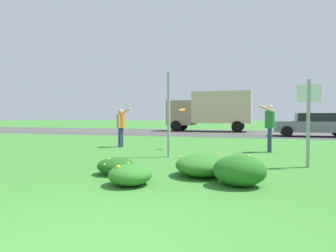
{
  "coord_description": "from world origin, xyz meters",
  "views": [
    {
      "loc": [
        1.63,
        -2.48,
        1.31
      ],
      "look_at": [
        -1.08,
        6.55,
        0.98
      ],
      "focal_mm": 32.46,
      "sensor_mm": 36.0,
      "label": 1
    }
  ],
  "objects": [
    {
      "name": "highway_strip",
      "position": [
        0.0,
        20.16,
        0.0
      ],
      "size": [
        120.0,
        9.43,
        0.01
      ],
      "primitive_type": "cube",
      "color": "#424244",
      "rests_on": "ground"
    },
    {
      "name": "sign_post_near_path",
      "position": [
        -1.08,
        6.63,
        1.34
      ],
      "size": [
        0.07,
        0.1,
        2.67
      ],
      "color": "#93969B",
      "rests_on": "ground"
    },
    {
      "name": "sign_post_by_roadside",
      "position": [
        2.81,
        5.81,
        1.35
      ],
      "size": [
        0.56,
        0.1,
        2.21
      ],
      "color": "#93969B",
      "rests_on": "ground"
    },
    {
      "name": "person_thrower_orange_shirt",
      "position": [
        -3.85,
        8.97,
        0.94
      ],
      "size": [
        0.52,
        0.49,
        1.63
      ],
      "color": "orange",
      "rests_on": "ground"
    },
    {
      "name": "daylily_clump_mid_center",
      "position": [
        -0.68,
        2.74,
        0.2
      ],
      "size": [
        0.82,
        0.89,
        0.4
      ],
      "color": "#2D7526",
      "rests_on": "ground"
    },
    {
      "name": "highway_center_stripe",
      "position": [
        0.0,
        20.16,
        0.01
      ],
      "size": [
        120.0,
        0.16,
        0.0
      ],
      "primitive_type": "cube",
      "color": "yellow",
      "rests_on": "ground"
    },
    {
      "name": "ground_plane",
      "position": [
        0.0,
        10.08,
        0.0
      ],
      "size": [
        120.0,
        120.0,
        0.0
      ],
      "primitive_type": "plane",
      "color": "#387A2D"
    },
    {
      "name": "daylily_clump_front_center",
      "position": [
        0.5,
        4.02,
        0.23
      ],
      "size": [
        1.25,
        1.35,
        0.47
      ],
      "color": "#2D7526",
      "rests_on": "ground"
    },
    {
      "name": "car_gray_center_left",
      "position": [
        4.83,
        18.04,
        0.74
      ],
      "size": [
        4.5,
        2.0,
        1.45
      ],
      "color": "slate",
      "rests_on": "ground"
    },
    {
      "name": "frisbee_orange",
      "position": [
        -1.24,
        8.99,
        1.52
      ],
      "size": [
        0.27,
        0.26,
        0.12
      ],
      "color": "orange"
    },
    {
      "name": "person_catcher_green_shirt",
      "position": [
        1.99,
        8.89,
        1.01
      ],
      "size": [
        0.57,
        0.49,
        1.69
      ],
      "color": "#287038",
      "rests_on": "ground"
    },
    {
      "name": "box_truck_tan",
      "position": [
        -2.14,
        22.28,
        1.8
      ],
      "size": [
        6.7,
        2.46,
        3.2
      ],
      "color": "#937F60",
      "rests_on": "ground"
    },
    {
      "name": "daylily_clump_mid_right",
      "position": [
        1.29,
        3.25,
        0.29
      ],
      "size": [
        0.98,
        0.84,
        0.58
      ],
      "color": "#23661E",
      "rests_on": "ground"
    },
    {
      "name": "daylily_clump_near_camera",
      "position": [
        -1.42,
        3.63,
        0.18
      ],
      "size": [
        0.83,
        0.83,
        0.38
      ],
      "color": "#1E5619",
      "rests_on": "ground"
    }
  ]
}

